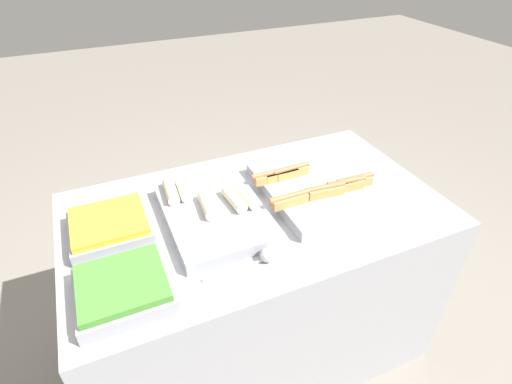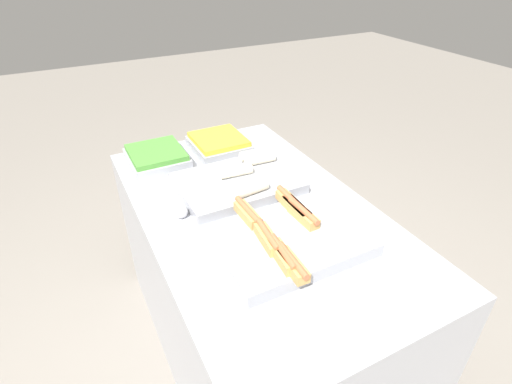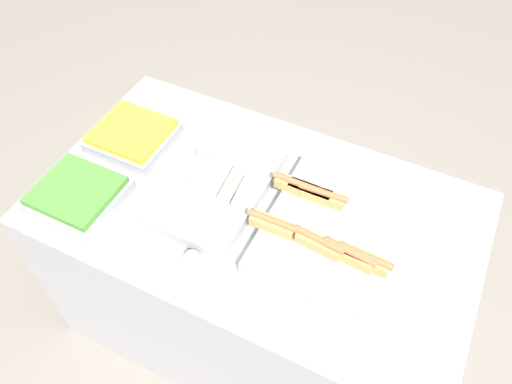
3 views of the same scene
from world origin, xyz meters
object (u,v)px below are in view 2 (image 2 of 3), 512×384
(tray_hotdogs, at_px, (288,238))
(tray_side_front, at_px, (157,157))
(tray_side_back, at_px, (219,144))
(serving_spoon_near, at_px, (180,210))
(tray_wraps, at_px, (239,182))

(tray_hotdogs, relative_size, tray_side_front, 1.82)
(tray_side_back, relative_size, serving_spoon_near, 1.09)
(tray_side_back, height_order, serving_spoon_near, tray_side_back)
(tray_hotdogs, xyz_separation_m, tray_side_back, (-0.80, 0.07, 0.00))
(tray_side_back, bearing_deg, tray_hotdogs, -5.30)
(tray_side_front, xyz_separation_m, serving_spoon_near, (0.45, -0.04, -0.01))
(tray_wraps, height_order, tray_side_front, tray_wraps)
(tray_hotdogs, distance_m, tray_side_back, 0.80)
(tray_wraps, relative_size, tray_side_front, 1.77)
(tray_side_front, relative_size, serving_spoon_near, 1.09)
(tray_side_front, height_order, tray_side_back, same)
(tray_hotdogs, distance_m, tray_wraps, 0.42)
(serving_spoon_near, bearing_deg, tray_wraps, 104.25)
(tray_side_back, bearing_deg, serving_spoon_near, -38.13)
(tray_side_front, distance_m, tray_side_back, 0.32)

